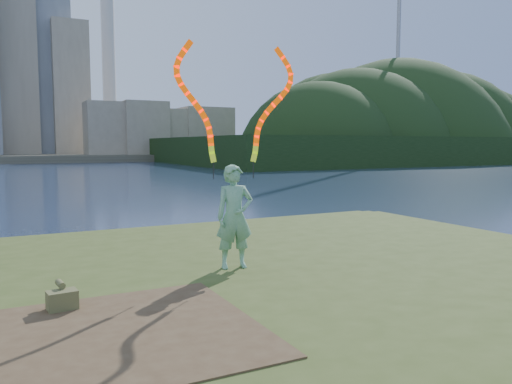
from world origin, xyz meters
TOP-DOWN VIEW (x-y plane):
  - ground at (0.00, 0.00)m, footprint 320.00×320.00m
  - grassy_knoll at (0.00, -2.30)m, footprint 20.00×18.00m
  - dirt_patch at (-2.20, -3.20)m, footprint 3.20×3.00m
  - far_shore at (0.00, 95.00)m, footprint 320.00×40.00m
  - wooded_hill at (59.57, 59.96)m, footprint 78.00×50.00m
  - woman_with_ribbons at (0.30, -0.97)m, footprint 2.10×0.54m
  - canvas_bag at (-2.63, -2.04)m, footprint 0.39×0.44m

SIDE VIEW (x-z plane):
  - ground at x=0.00m, z-range 0.00..0.00m
  - wooded_hill at x=59.57m, z-range -31.34..31.66m
  - grassy_knoll at x=0.00m, z-range -0.06..0.74m
  - far_shore at x=0.00m, z-range 0.00..1.20m
  - dirt_patch at x=-2.20m, z-range 0.80..0.82m
  - canvas_bag at x=-2.63m, z-range 0.77..1.12m
  - woman_with_ribbons at x=0.30m, z-range 0.12..4.27m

